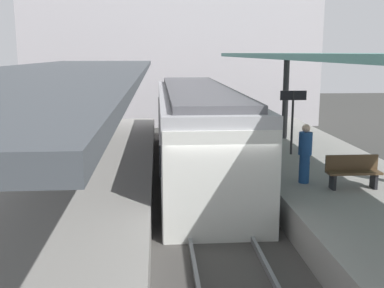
{
  "coord_description": "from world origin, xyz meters",
  "views": [
    {
      "loc": [
        -1.41,
        -10.94,
        4.48
      ],
      "look_at": [
        -0.34,
        3.43,
        1.64
      ],
      "focal_mm": 43.52,
      "sensor_mm": 36.0,
      "label": 1
    }
  ],
  "objects_px": {
    "platform_bench": "(353,171)",
    "passenger_mid_platform": "(305,153)",
    "commuter_train": "(197,131)",
    "platform_sign": "(293,108)"
  },
  "relations": [
    {
      "from": "platform_bench",
      "to": "passenger_mid_platform",
      "type": "bearing_deg",
      "value": 152.07
    },
    {
      "from": "platform_bench",
      "to": "commuter_train",
      "type": "bearing_deg",
      "value": 125.8
    },
    {
      "from": "platform_sign",
      "to": "platform_bench",
      "type": "bearing_deg",
      "value": -84.08
    },
    {
      "from": "passenger_mid_platform",
      "to": "platform_sign",
      "type": "bearing_deg",
      "value": 79.31
    },
    {
      "from": "platform_bench",
      "to": "passenger_mid_platform",
      "type": "relative_size",
      "value": 0.87
    },
    {
      "from": "commuter_train",
      "to": "platform_bench",
      "type": "distance_m",
      "value": 6.22
    },
    {
      "from": "commuter_train",
      "to": "passenger_mid_platform",
      "type": "height_order",
      "value": "commuter_train"
    },
    {
      "from": "commuter_train",
      "to": "passenger_mid_platform",
      "type": "distance_m",
      "value": 5.12
    },
    {
      "from": "commuter_train",
      "to": "passenger_mid_platform",
      "type": "xyz_separation_m",
      "value": [
        2.53,
        -4.45,
        0.11
      ]
    },
    {
      "from": "commuter_train",
      "to": "passenger_mid_platform",
      "type": "bearing_deg",
      "value": -60.4
    }
  ]
}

